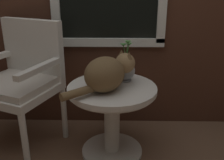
% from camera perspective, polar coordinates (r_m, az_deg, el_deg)
% --- Properties ---
extents(wicker_side_table, '(0.63, 0.63, 0.55)m').
position_cam_1_polar(wicker_side_table, '(1.93, 0.00, -5.90)').
color(wicker_side_table, silver).
rests_on(wicker_side_table, ground_plane).
extents(wicker_chair, '(0.69, 0.68, 0.97)m').
position_cam_1_polar(wicker_chair, '(2.13, -18.72, 0.65)').
color(wicker_chair, silver).
rests_on(wicker_chair, ground_plane).
extents(cat, '(0.48, 0.42, 0.25)m').
position_cam_1_polar(cat, '(1.76, -1.07, 1.48)').
color(cat, brown).
rests_on(cat, wicker_side_table).
extents(pewter_vase_with_ivy, '(0.13, 0.13, 0.31)m').
position_cam_1_polar(pewter_vase_with_ivy, '(1.94, 3.01, 2.45)').
color(pewter_vase_with_ivy, '#99999E').
rests_on(pewter_vase_with_ivy, wicker_side_table).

